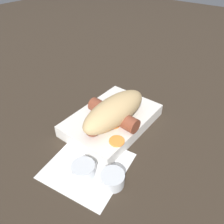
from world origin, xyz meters
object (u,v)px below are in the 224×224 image
(sausage, at_px, (113,115))
(bread_roll, at_px, (115,111))
(food_tray, at_px, (112,120))
(condiment_cup_near, at_px, (84,170))
(condiment_cup_far, at_px, (112,179))

(sausage, bearing_deg, bread_roll, 98.47)
(food_tray, xyz_separation_m, bread_roll, (0.01, 0.02, 0.05))
(sausage, relative_size, condiment_cup_near, 3.59)
(food_tray, bearing_deg, condiment_cup_near, 17.32)
(food_tray, distance_m, condiment_cup_far, 0.17)
(food_tray, xyz_separation_m, condiment_cup_far, (0.13, 0.10, -0.00))
(sausage, xyz_separation_m, condiment_cup_near, (0.14, 0.03, -0.04))
(bread_roll, distance_m, sausage, 0.01)
(condiment_cup_near, bearing_deg, sausage, -166.18)
(bread_roll, relative_size, condiment_cup_far, 4.11)
(condiment_cup_far, bearing_deg, condiment_cup_near, -72.68)
(food_tray, height_order, sausage, sausage)
(condiment_cup_near, bearing_deg, bread_roll, -168.09)
(bread_roll, height_order, sausage, bread_roll)
(food_tray, height_order, bread_roll, bread_roll)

